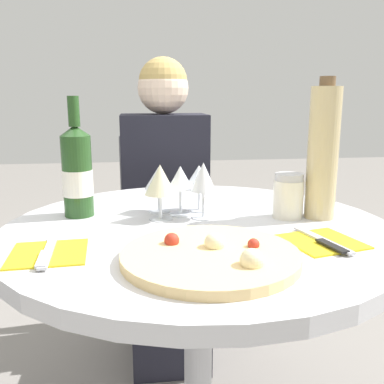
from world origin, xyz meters
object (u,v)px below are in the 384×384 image
dining_table (198,274)px  pizza_large (211,256)px  chair_behind_diner (164,237)px  wine_bottle (77,172)px  seated_diner (166,220)px  tall_carafe (323,153)px

dining_table → pizza_large: size_ratio=2.78×
chair_behind_diner → wine_bottle: 0.84m
chair_behind_diner → seated_diner: 0.19m
seated_diner → tall_carafe: bearing=119.2°
chair_behind_diner → wine_bottle: wine_bottle is taller
dining_table → pizza_large: bearing=-92.4°
wine_bottle → chair_behind_diner: bearing=68.5°
dining_table → pizza_large: (-0.01, -0.24, 0.14)m
dining_table → tall_carafe: size_ratio=2.68×
dining_table → wine_bottle: wine_bottle is taller
seated_diner → pizza_large: seated_diner is taller
chair_behind_diner → tall_carafe: tall_carafe is taller
wine_bottle → tall_carafe: bearing=-9.1°
pizza_large → dining_table: bearing=87.6°
seated_diner → wine_bottle: seated_diner is taller
dining_table → wine_bottle: size_ratio=3.08×
chair_behind_diner → wine_bottle: (-0.27, -0.68, 0.42)m
dining_table → chair_behind_diner: chair_behind_diner is taller
seated_diner → pizza_large: (0.02, -0.91, 0.19)m
dining_table → wine_bottle: 0.41m
tall_carafe → dining_table: bearing=-175.5°
pizza_large → wine_bottle: bearing=128.5°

